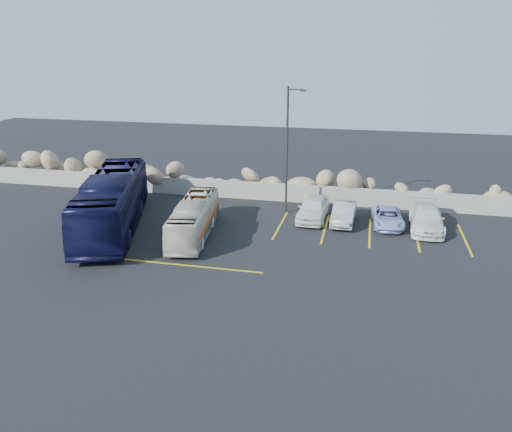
% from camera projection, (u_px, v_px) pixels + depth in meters
% --- Properties ---
extents(ground, '(90.00, 90.00, 0.00)m').
position_uv_depth(ground, '(202.00, 269.00, 24.24)').
color(ground, black).
rests_on(ground, ground).
extents(seawall, '(60.00, 0.40, 1.20)m').
position_uv_depth(seawall, '(257.00, 191.00, 35.11)').
color(seawall, gray).
rests_on(seawall, ground).
extents(riprap_pile, '(54.00, 2.80, 2.60)m').
position_uv_depth(riprap_pile, '(260.00, 177.00, 35.99)').
color(riprap_pile, '#8C765C').
rests_on(riprap_pile, ground).
extents(parking_lines, '(18.16, 9.36, 0.01)m').
position_uv_depth(parking_lines, '(311.00, 236.00, 28.39)').
color(parking_lines, gold).
rests_on(parking_lines, ground).
extents(lamppost, '(1.14, 0.18, 8.00)m').
position_uv_depth(lamppost, '(288.00, 147.00, 31.07)').
color(lamppost, '#2F2C2A').
rests_on(lamppost, ground).
extents(vintage_bus, '(2.80, 7.58, 2.06)m').
position_uv_depth(vintage_bus, '(194.00, 218.00, 28.18)').
color(vintage_bus, beige).
rests_on(vintage_bus, ground).
extents(tour_coach, '(6.31, 11.93, 3.25)m').
position_uv_depth(tour_coach, '(113.00, 202.00, 29.17)').
color(tour_coach, black).
rests_on(tour_coach, ground).
extents(car_a, '(1.87, 4.31, 1.45)m').
position_uv_depth(car_a, '(313.00, 208.00, 30.96)').
color(car_a, white).
rests_on(car_a, ground).
extents(car_b, '(1.44, 3.79, 1.23)m').
position_uv_depth(car_b, '(344.00, 213.00, 30.36)').
color(car_b, '#AAA9AE').
rests_on(car_b, ground).
extents(car_c, '(1.97, 4.64, 1.34)m').
position_uv_depth(car_c, '(427.00, 219.00, 29.23)').
color(car_c, white).
rests_on(car_c, ground).
extents(car_d, '(2.01, 3.87, 1.04)m').
position_uv_depth(car_d, '(388.00, 217.00, 29.90)').
color(car_d, '#9CB1DD').
rests_on(car_d, ground).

